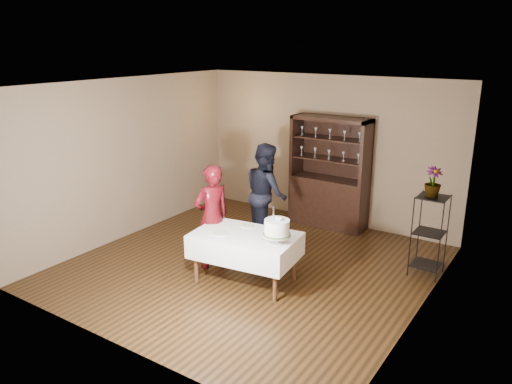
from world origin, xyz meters
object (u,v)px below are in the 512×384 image
Objects in this scene: china_hutch at (329,190)px; man at (266,193)px; cake at (277,229)px; potted_plant at (433,182)px; cake_table at (245,245)px; plant_etagere at (429,232)px; woman at (212,217)px.

china_hutch is 1.19× the size of man.
cake is 1.23× the size of potted_plant.
cake_table is at bearing 176.79° from cake.
china_hutch is at bearing 153.08° from potted_plant.
potted_plant is (-0.03, 0.01, 0.74)m from plant_etagere.
potted_plant is at bearing 47.96° from cake.
cake is (-1.54, -1.67, 0.27)m from plant_etagere.
plant_etagere is 2.88× the size of potted_plant.
woman is (-0.68, -2.54, 0.12)m from china_hutch.
man is (-0.55, -1.26, 0.18)m from china_hutch.
cake_table is 3.67× the size of potted_plant.
potted_plant reaches higher than plant_etagere.
man is (-2.63, -0.21, 0.19)m from plant_etagere.
plant_etagere is at bearing 139.97° from woman.
plant_etagere reaches higher than cake_table.
plant_etagere is (2.08, -1.05, -0.01)m from china_hutch.
potted_plant is at bearing 140.35° from woman.
man is 4.04× the size of potted_plant.
plant_etagere is 3.14m from woman.
plant_etagere is 2.64m from cake_table.
man is at bearing 126.83° from cake.
plant_etagere is 2.28m from cake.
potted_plant is at bearing 38.95° from cake_table.
china_hutch is 2.33m from plant_etagere.
cake_table is 0.91× the size of man.
potted_plant is (1.51, 1.68, 0.48)m from cake.
cake is at bearing -132.70° from plant_etagere.
man reaches higher than woman.
china_hutch reaches higher than potted_plant.
cake_table is at bearing 99.54° from woman.
cake is (1.09, -1.46, 0.08)m from man.
woman is (-0.70, 0.15, 0.24)m from cake_table.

